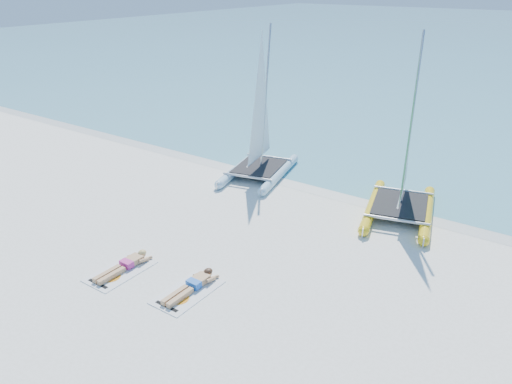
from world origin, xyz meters
TOP-DOWN VIEW (x-y plane):
  - ground at (0.00, 0.00)m, footprint 140.00×140.00m
  - wet_sand_strip at (0.00, 5.50)m, footprint 140.00×1.40m
  - catamaran_blue at (-3.22, 5.35)m, footprint 3.02×4.69m
  - catamaran_yellow at (2.57, 5.45)m, footprint 3.17×4.85m
  - towel_a at (-2.19, -2.74)m, footprint 1.00×1.85m
  - sunbather_a at (-2.19, -2.55)m, footprint 0.37×1.73m
  - towel_b at (-0.05, -2.41)m, footprint 1.00×1.85m
  - sunbather_b at (-0.05, -2.22)m, footprint 0.37×1.73m

SIDE VIEW (x-z plane):
  - ground at x=0.00m, z-range 0.00..0.00m
  - wet_sand_strip at x=0.00m, z-range 0.00..0.01m
  - towel_a at x=-2.19m, z-range 0.00..0.02m
  - towel_b at x=-0.05m, z-range 0.00..0.02m
  - sunbather_a at x=-2.19m, z-range -0.01..0.25m
  - sunbather_b at x=-0.05m, z-range -0.01..0.25m
  - catamaran_blue at x=-3.22m, z-range -1.19..4.72m
  - catamaran_yellow at x=2.57m, z-range -1.11..4.90m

